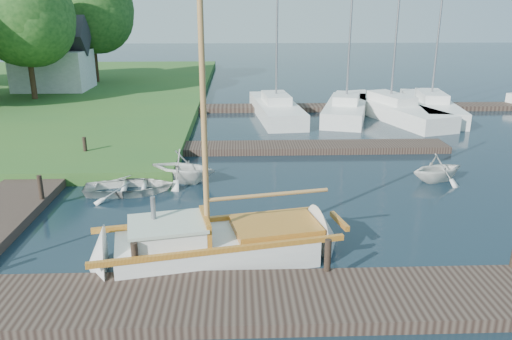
{
  "coord_description": "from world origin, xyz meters",
  "views": [
    {
      "loc": [
        -0.58,
        -15.45,
        6.23
      ],
      "look_at": [
        0.0,
        0.0,
        1.2
      ],
      "focal_mm": 35.0,
      "sensor_mm": 36.0,
      "label": 1
    }
  ],
  "objects_px": {
    "mooring_post_2": "(328,255)",
    "marina_boat_1": "(276,108)",
    "mooring_post_4": "(41,187)",
    "tender_b": "(183,165)",
    "sailboat": "(222,247)",
    "marina_boat_4": "(431,105)",
    "marina_boat_2": "(346,108)",
    "tree_3": "(24,15)",
    "house_c": "(52,61)",
    "mooring_post_1": "(135,259)",
    "marina_boat_3": "(390,108)",
    "tree_7": "(91,8)",
    "tender_d": "(438,166)",
    "dinghy": "(206,248)",
    "tender_a": "(129,184)",
    "mooring_post_5": "(85,146)"
  },
  "relations": [
    {
      "from": "tender_a",
      "to": "mooring_post_4",
      "type": "bearing_deg",
      "value": 109.41
    },
    {
      "from": "marina_boat_2",
      "to": "mooring_post_4",
      "type": "bearing_deg",
      "value": 152.94
    },
    {
      "from": "mooring_post_1",
      "to": "dinghy",
      "type": "bearing_deg",
      "value": 36.65
    },
    {
      "from": "mooring_post_5",
      "to": "tree_7",
      "type": "bearing_deg",
      "value": 103.36
    },
    {
      "from": "tender_a",
      "to": "house_c",
      "type": "relative_size",
      "value": 0.59
    },
    {
      "from": "marina_boat_3",
      "to": "dinghy",
      "type": "bearing_deg",
      "value": 133.12
    },
    {
      "from": "tender_b",
      "to": "marina_boat_2",
      "type": "relative_size",
      "value": 0.23
    },
    {
      "from": "tender_a",
      "to": "marina_boat_2",
      "type": "bearing_deg",
      "value": -46.23
    },
    {
      "from": "mooring_post_5",
      "to": "marina_boat_1",
      "type": "height_order",
      "value": "marina_boat_1"
    },
    {
      "from": "mooring_post_1",
      "to": "marina_boat_1",
      "type": "xyz_separation_m",
      "value": [
        4.72,
        18.92,
        -0.13
      ]
    },
    {
      "from": "mooring_post_2",
      "to": "marina_boat_1",
      "type": "height_order",
      "value": "marina_boat_1"
    },
    {
      "from": "mooring_post_2",
      "to": "marina_boat_4",
      "type": "bearing_deg",
      "value": 63.25
    },
    {
      "from": "marina_boat_1",
      "to": "marina_boat_3",
      "type": "xyz_separation_m",
      "value": [
        6.81,
        -0.28,
        0.0
      ]
    },
    {
      "from": "mooring_post_1",
      "to": "tree_7",
      "type": "distance_m",
      "value": 32.79
    },
    {
      "from": "dinghy",
      "to": "marina_boat_2",
      "type": "distance_m",
      "value": 18.92
    },
    {
      "from": "tender_a",
      "to": "marina_boat_2",
      "type": "xyz_separation_m",
      "value": [
        10.29,
        12.37,
        0.26
      ]
    },
    {
      "from": "dinghy",
      "to": "tender_a",
      "type": "distance_m",
      "value": 5.9
    },
    {
      "from": "mooring_post_5",
      "to": "sailboat",
      "type": "xyz_separation_m",
      "value": [
        5.98,
        -8.79,
        -0.36
      ]
    },
    {
      "from": "tender_b",
      "to": "house_c",
      "type": "xyz_separation_m",
      "value": [
        -11.35,
        19.64,
        1.91
      ]
    },
    {
      "from": "tender_a",
      "to": "house_c",
      "type": "distance_m",
      "value": 22.97
    },
    {
      "from": "house_c",
      "to": "marina_boat_4",
      "type": "bearing_deg",
      "value": -16.98
    },
    {
      "from": "marina_boat_1",
      "to": "tree_3",
      "type": "bearing_deg",
      "value": 69.89
    },
    {
      "from": "mooring_post_4",
      "to": "tender_d",
      "type": "height_order",
      "value": "tender_d"
    },
    {
      "from": "sailboat",
      "to": "dinghy",
      "type": "relative_size",
      "value": 2.9
    },
    {
      "from": "marina_boat_4",
      "to": "tree_3",
      "type": "relative_size",
      "value": 1.16
    },
    {
      "from": "marina_boat_3",
      "to": "tree_3",
      "type": "xyz_separation_m",
      "value": [
        -22.53,
        4.41,
        5.23
      ]
    },
    {
      "from": "mooring_post_4",
      "to": "marina_boat_4",
      "type": "distance_m",
      "value": 23.16
    },
    {
      "from": "mooring_post_1",
      "to": "mooring_post_4",
      "type": "distance_m",
      "value": 6.4
    },
    {
      "from": "tender_b",
      "to": "tree_3",
      "type": "relative_size",
      "value": 0.29
    },
    {
      "from": "dinghy",
      "to": "marina_boat_2",
      "type": "relative_size",
      "value": 0.3
    },
    {
      "from": "sailboat",
      "to": "marina_boat_4",
      "type": "relative_size",
      "value": 0.97
    },
    {
      "from": "mooring_post_1",
      "to": "tender_a",
      "type": "distance_m",
      "value": 6.42
    },
    {
      "from": "tender_d",
      "to": "tree_3",
      "type": "relative_size",
      "value": 0.25
    },
    {
      "from": "marina_boat_2",
      "to": "tree_3",
      "type": "relative_size",
      "value": 1.29
    },
    {
      "from": "tender_b",
      "to": "mooring_post_2",
      "type": "bearing_deg",
      "value": -131.36
    },
    {
      "from": "tender_b",
      "to": "tree_7",
      "type": "height_order",
      "value": "tree_7"
    },
    {
      "from": "house_c",
      "to": "tree_3",
      "type": "height_order",
      "value": "tree_3"
    },
    {
      "from": "tender_d",
      "to": "mooring_post_2",
      "type": "bearing_deg",
      "value": 122.42
    },
    {
      "from": "tree_3",
      "to": "tree_7",
      "type": "xyz_separation_m",
      "value": [
        2.0,
        8.0,
        0.39
      ]
    },
    {
      "from": "mooring_post_1",
      "to": "marina_boat_3",
      "type": "distance_m",
      "value": 21.92
    },
    {
      "from": "marina_boat_3",
      "to": "mooring_post_5",
      "type": "bearing_deg",
      "value": 101.89
    },
    {
      "from": "house_c",
      "to": "mooring_post_2",
      "type": "bearing_deg",
      "value": -60.14
    },
    {
      "from": "house_c",
      "to": "marina_boat_2",
      "type": "bearing_deg",
      "value": -22.86
    },
    {
      "from": "mooring_post_4",
      "to": "tender_b",
      "type": "distance_m",
      "value": 4.95
    },
    {
      "from": "tender_a",
      "to": "tender_b",
      "type": "height_order",
      "value": "tender_b"
    },
    {
      "from": "marina_boat_3",
      "to": "marina_boat_1",
      "type": "bearing_deg",
      "value": 70.48
    },
    {
      "from": "sailboat",
      "to": "dinghy",
      "type": "xyz_separation_m",
      "value": [
        -0.41,
        -0.04,
        0.01
      ]
    },
    {
      "from": "mooring_post_5",
      "to": "tree_3",
      "type": "xyz_separation_m",
      "value": [
        -7.0,
        13.05,
        5.11
      ]
    },
    {
      "from": "mooring_post_5",
      "to": "marina_boat_4",
      "type": "xyz_separation_m",
      "value": [
        18.22,
        9.3,
        -0.14
      ]
    },
    {
      "from": "tree_3",
      "to": "mooring_post_4",
      "type": "bearing_deg",
      "value": -68.81
    }
  ]
}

